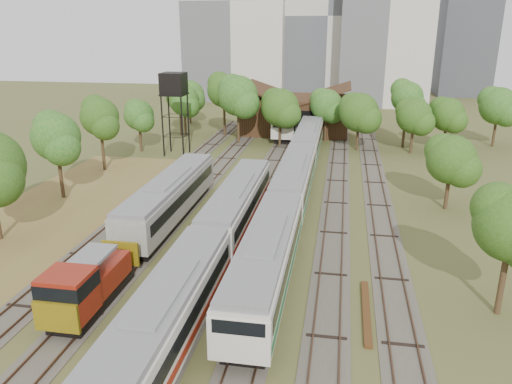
% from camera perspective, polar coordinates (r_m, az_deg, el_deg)
% --- Properties ---
extents(ground, '(240.00, 240.00, 0.00)m').
position_cam_1_polar(ground, '(26.48, -6.08, -18.86)').
color(ground, '#475123').
rests_on(ground, ground).
extents(tracks, '(24.60, 80.00, 0.19)m').
position_cam_1_polar(tracks, '(48.39, 1.19, -0.81)').
color(tracks, '#4C473D').
rests_on(tracks, ground).
extents(railcar_red_set, '(2.95, 34.58, 3.65)m').
position_cam_1_polar(railcar_red_set, '(33.45, -5.29, -6.51)').
color(railcar_red_set, black).
rests_on(railcar_red_set, ground).
extents(railcar_green_set, '(3.06, 52.07, 3.78)m').
position_cam_1_polar(railcar_green_set, '(47.67, 4.41, 1.32)').
color(railcar_green_set, black).
rests_on(railcar_green_set, ground).
extents(railcar_rear, '(3.22, 16.08, 3.99)m').
position_cam_1_polar(railcar_rear, '(77.79, 3.74, 8.13)').
color(railcar_rear, black).
rests_on(railcar_rear, ground).
extents(shunter_locomotive, '(2.59, 8.10, 3.38)m').
position_cam_1_polar(shunter_locomotive, '(31.11, -18.93, -10.20)').
color(shunter_locomotive, black).
rests_on(shunter_locomotive, ground).
extents(old_grey_coach, '(3.02, 18.00, 3.73)m').
position_cam_1_polar(old_grey_coach, '(43.34, -9.80, -0.63)').
color(old_grey_coach, black).
rests_on(old_grey_coach, ground).
extents(water_tower, '(3.02, 3.02, 10.47)m').
position_cam_1_polar(water_tower, '(64.90, -9.39, 11.87)').
color(water_tower, black).
rests_on(water_tower, ground).
extents(rail_pile_far, '(0.44, 6.98, 0.23)m').
position_cam_1_polar(rail_pile_far, '(30.73, 12.49, -13.18)').
color(rail_pile_far, '#553418').
rests_on(rail_pile_far, ground).
extents(maintenance_shed, '(16.45, 11.55, 7.58)m').
position_cam_1_polar(maintenance_shed, '(79.55, 4.64, 8.93)').
color(maintenance_shed, '#3A1E15').
rests_on(maintenance_shed, ground).
extents(tree_band_left, '(7.96, 74.25, 8.71)m').
position_cam_1_polar(tree_band_left, '(53.97, -19.56, 6.06)').
color(tree_band_left, '#382616').
rests_on(tree_band_left, ground).
extents(tree_band_far, '(49.31, 10.54, 9.57)m').
position_cam_1_polar(tree_band_far, '(70.92, 7.31, 10.05)').
color(tree_band_far, '#382616').
rests_on(tree_band_far, ground).
extents(tree_band_right, '(5.13, 43.68, 7.65)m').
position_cam_1_polar(tree_band_right, '(50.48, 20.52, 4.70)').
color(tree_band_right, '#382616').
rests_on(tree_band_right, ground).
extents(tower_left, '(22.00, 16.00, 42.00)m').
position_cam_1_polar(tower_left, '(117.78, -2.08, 20.88)').
color(tower_left, beige).
rests_on(tower_left, ground).
extents(tower_centre, '(20.00, 18.00, 36.00)m').
position_cam_1_polar(tower_centre, '(120.25, 8.39, 19.23)').
color(tower_centre, beige).
rests_on(tower_centre, ground).
extents(tower_far_right, '(12.00, 12.00, 28.00)m').
position_cam_1_polar(tower_far_right, '(133.10, 22.94, 16.22)').
color(tower_far_right, '#42444A').
rests_on(tower_far_right, ground).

